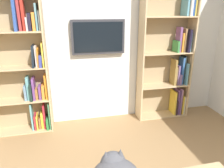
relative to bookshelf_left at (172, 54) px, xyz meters
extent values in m
cube|color=silver|center=(1.26, -0.17, 0.26)|extent=(4.52, 0.06, 2.70)
cube|color=tan|center=(-0.31, 0.02, 0.04)|extent=(0.02, 0.28, 2.25)
cube|color=tan|center=(0.54, 0.02, 0.04)|extent=(0.02, 0.28, 2.25)
cube|color=tan|center=(0.12, -0.11, 0.04)|extent=(0.87, 0.01, 2.25)
cube|color=tan|center=(0.12, 0.02, -1.08)|extent=(0.83, 0.27, 0.02)
cube|color=tan|center=(0.12, 0.02, -0.52)|extent=(0.83, 0.27, 0.02)
cube|color=tan|center=(0.12, 0.02, 0.04)|extent=(0.83, 0.27, 0.02)
cube|color=tan|center=(0.12, 0.02, 0.59)|extent=(0.83, 0.27, 0.02)
cube|color=beige|center=(-0.28, 0.04, -0.90)|extent=(0.02, 0.19, 0.33)
cube|color=yellow|center=(-0.25, 0.03, -0.90)|extent=(0.02, 0.21, 0.34)
cube|color=#9C693C|center=(-0.22, 0.04, -0.85)|extent=(0.05, 0.15, 0.44)
cube|color=slate|center=(-0.19, 0.04, -0.83)|extent=(0.02, 0.22, 0.48)
cube|color=#75518E|center=(-0.17, 0.04, -0.84)|extent=(0.04, 0.18, 0.46)
cube|color=#2B1D22|center=(-0.13, 0.04, -0.94)|extent=(0.03, 0.21, 0.26)
cube|color=yellow|center=(-0.10, 0.02, -0.86)|extent=(0.03, 0.21, 0.42)
cube|color=gold|center=(-0.28, 0.03, -0.38)|extent=(0.02, 0.17, 0.27)
cube|color=#5D9AAE|center=(-0.25, 0.04, -0.33)|extent=(0.02, 0.23, 0.37)
cube|color=#1E2829|center=(-0.22, 0.02, -0.27)|extent=(0.03, 0.15, 0.49)
cube|color=#2D5793|center=(-0.19, 0.03, -0.28)|extent=(0.03, 0.15, 0.46)
cube|color=slate|center=(-0.15, 0.04, -0.42)|extent=(0.03, 0.19, 0.18)
cube|color=slate|center=(-0.12, 0.04, -0.35)|extent=(0.03, 0.13, 0.33)
cube|color=olive|center=(-0.09, 0.03, -0.36)|extent=(0.04, 0.13, 0.30)
cube|color=olive|center=(-0.05, 0.03, -0.30)|extent=(0.03, 0.18, 0.43)
cube|color=#6D99AA|center=(-0.27, 0.02, 0.20)|extent=(0.04, 0.17, 0.30)
cube|color=black|center=(-0.22, 0.04, 0.22)|extent=(0.05, 0.24, 0.36)
cube|color=olive|center=(-0.17, 0.03, 0.23)|extent=(0.03, 0.15, 0.37)
cube|color=orange|center=(-0.13, 0.04, 0.19)|extent=(0.03, 0.13, 0.30)
cube|color=#754879|center=(-0.09, 0.02, 0.24)|extent=(0.04, 0.15, 0.39)
cube|color=#357B3D|center=(-0.05, 0.03, 0.14)|extent=(0.03, 0.19, 0.18)
cube|color=#DCC248|center=(-0.27, 0.03, 0.78)|extent=(0.02, 0.20, 0.36)
cube|color=#274B95|center=(-0.24, 0.02, 0.80)|extent=(0.04, 0.21, 0.40)
cube|color=silver|center=(-0.19, 0.04, 0.83)|extent=(0.04, 0.22, 0.46)
cube|color=#5B9BB2|center=(-0.15, 0.01, 0.81)|extent=(0.03, 0.20, 0.42)
cube|color=tan|center=(1.98, 0.02, -0.08)|extent=(0.02, 0.28, 2.01)
cube|color=tan|center=(2.41, -0.11, -0.08)|extent=(0.86, 0.01, 2.01)
cube|color=tan|center=(2.41, 0.02, -1.08)|extent=(0.82, 0.27, 0.02)
cube|color=tan|center=(2.41, 0.02, -0.58)|extent=(0.82, 0.27, 0.02)
cube|color=tan|center=(2.41, 0.02, -0.08)|extent=(0.82, 0.27, 0.02)
cube|color=tan|center=(2.41, 0.02, 0.42)|extent=(0.82, 0.27, 0.02)
cube|color=#447D53|center=(2.02, 0.04, -0.86)|extent=(0.02, 0.20, 0.42)
cube|color=#2F833C|center=(2.05, 0.04, -0.98)|extent=(0.03, 0.23, 0.18)
cube|color=#BD2834|center=(2.10, 0.03, -0.87)|extent=(0.03, 0.16, 0.39)
cube|color=gold|center=(2.13, 0.02, -0.94)|extent=(0.04, 0.13, 0.26)
cube|color=#9A613A|center=(2.17, 0.03, -0.98)|extent=(0.03, 0.13, 0.17)
cube|color=yellow|center=(2.21, 0.03, -0.96)|extent=(0.02, 0.20, 0.23)
cube|color=#C23137|center=(2.24, 0.02, -0.96)|extent=(0.03, 0.19, 0.23)
cube|color=#63A4AB|center=(2.27, 0.04, -0.85)|extent=(0.02, 0.15, 0.44)
cube|color=orange|center=(2.02, 0.03, -0.39)|extent=(0.03, 0.16, 0.37)
cube|color=orange|center=(2.07, 0.02, -0.46)|extent=(0.04, 0.19, 0.22)
cube|color=#703F81|center=(2.12, 0.03, -0.47)|extent=(0.04, 0.16, 0.20)
cube|color=#A06D36|center=(2.16, 0.04, -0.49)|extent=(0.04, 0.13, 0.17)
cube|color=#78458C|center=(2.20, 0.01, -0.41)|extent=(0.03, 0.20, 0.33)
cube|color=#1A2B24|center=(2.24, 0.04, -0.44)|extent=(0.03, 0.23, 0.26)
cube|color=#5EA0A5|center=(2.28, 0.02, -0.39)|extent=(0.04, 0.15, 0.35)
cube|color=#698DAB|center=(2.32, 0.02, -0.46)|extent=(0.03, 0.15, 0.23)
cube|color=yellow|center=(2.02, 0.04, 0.10)|extent=(0.02, 0.24, 0.34)
cube|color=#394194|center=(2.05, 0.03, 0.01)|extent=(0.05, 0.24, 0.17)
cube|color=orange|center=(2.09, 0.03, 0.06)|extent=(0.02, 0.18, 0.26)
cube|color=silver|center=(2.11, 0.03, 0.08)|extent=(0.03, 0.14, 0.29)
cube|color=black|center=(2.15, 0.04, 0.08)|extent=(0.05, 0.23, 0.31)
cube|color=silver|center=(2.01, 0.04, 0.56)|extent=(0.02, 0.13, 0.26)
cube|color=#66969D|center=(2.05, 0.02, 0.60)|extent=(0.02, 0.22, 0.35)
cube|color=orange|center=(2.09, 0.03, 0.55)|extent=(0.04, 0.20, 0.24)
cube|color=black|center=(2.14, 0.04, 0.54)|extent=(0.04, 0.19, 0.23)
cube|color=silver|center=(2.18, 0.02, 0.51)|extent=(0.03, 0.20, 0.17)
cube|color=red|center=(2.21, 0.02, 0.63)|extent=(0.04, 0.12, 0.41)
cube|color=#B13837|center=(2.26, 0.03, 0.65)|extent=(0.03, 0.14, 0.44)
cube|color=#2D4E9C|center=(2.31, 0.03, 0.66)|extent=(0.05, 0.23, 0.46)
cube|color=#333338|center=(1.20, -0.09, 0.30)|extent=(0.82, 0.06, 0.52)
cube|color=black|center=(1.20, -0.05, 0.30)|extent=(0.75, 0.01, 0.45)
sphere|color=#4C4C51|center=(1.51, 2.25, -0.09)|extent=(0.15, 0.15, 0.15)
cone|color=#4C4C51|center=(1.47, 2.25, -0.04)|extent=(0.07, 0.07, 0.08)
cone|color=#4C4C51|center=(1.55, 2.25, -0.04)|extent=(0.07, 0.07, 0.08)
cone|color=beige|center=(1.47, 2.26, -0.04)|extent=(0.04, 0.04, 0.06)
cone|color=beige|center=(1.55, 2.26, -0.04)|extent=(0.04, 0.04, 0.06)
camera|label=1|loc=(1.73, 3.17, 0.71)|focal=34.28mm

